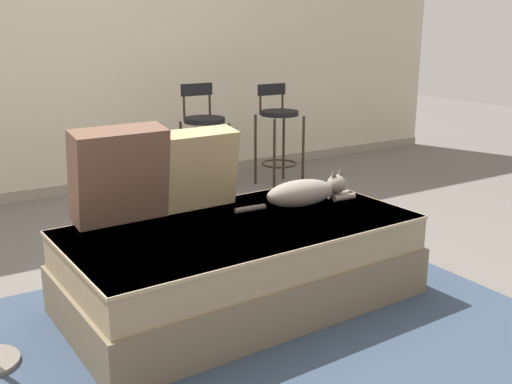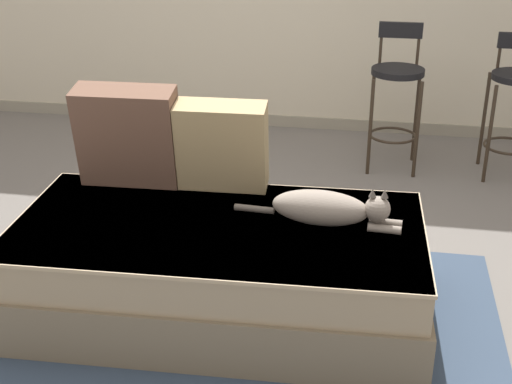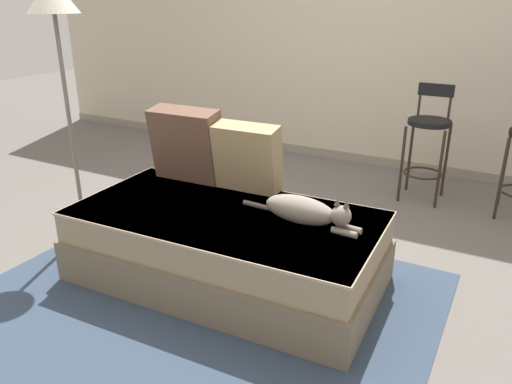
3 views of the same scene
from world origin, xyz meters
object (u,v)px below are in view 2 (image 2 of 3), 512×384
at_px(throw_pillow_corner, 128,136).
at_px(bar_stool_near_window, 396,89).
at_px(cat, 327,208).
at_px(throw_pillow_middle, 222,146).
at_px(couch, 219,268).

bearing_deg(throw_pillow_corner, bar_stool_near_window, 50.65).
height_order(throw_pillow_corner, cat, throw_pillow_corner).
distance_m(throw_pillow_corner, cat, 1.02).
relative_size(throw_pillow_middle, bar_stool_near_window, 0.46).
bearing_deg(bar_stool_near_window, throw_pillow_middle, -118.15).
bearing_deg(couch, throw_pillow_corner, 145.32).
bearing_deg(couch, bar_stool_near_window, 68.13).
relative_size(throw_pillow_corner, throw_pillow_middle, 1.13).
height_order(throw_pillow_middle, cat, throw_pillow_middle).
distance_m(throw_pillow_corner, bar_stool_near_window, 2.02).
relative_size(couch, bar_stool_near_window, 1.94).
xyz_separation_m(throw_pillow_corner, cat, (0.97, -0.27, -0.17)).
relative_size(couch, throw_pillow_corner, 3.71).
relative_size(throw_pillow_middle, cat, 0.59).
distance_m(couch, throw_pillow_middle, 0.58).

